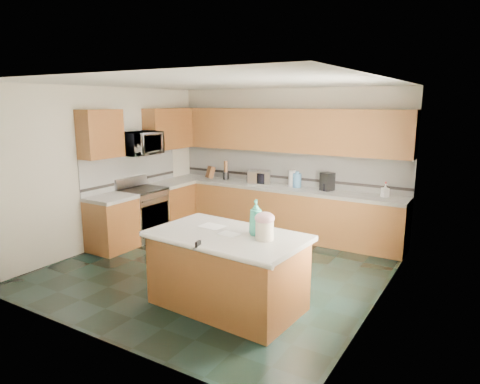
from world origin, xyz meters
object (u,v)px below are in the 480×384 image
Objects in this scene: soap_bottle_island at (256,218)px; toaster_oven at (259,177)px; knife_block at (210,172)px; island_base at (227,273)px; island_top at (227,236)px; treat_jar at (265,230)px; coffee_maker at (327,182)px.

soap_bottle_island is 3.27m from toaster_oven.
knife_block is at bearing 115.30° from soap_bottle_island.
knife_block reaches higher than island_base.
island_top is 4.38× the size of soap_bottle_island.
treat_jar is 4.12m from knife_block.
toaster_oven is (1.13, 0.00, -0.00)m from knife_block.
treat_jar is at bearing -61.67° from coffee_maker.
coffee_maker is (2.48, 0.03, 0.04)m from knife_block.
toaster_oven is at bearing 115.96° from island_base.
coffee_maker is at bearing 110.52° from treat_jar.
knife_block is at bearing -157.71° from coffee_maker.
soap_bottle_island is (0.31, 0.14, 0.24)m from island_top.
island_top is 3.05m from coffee_maker.
soap_bottle_island is (-0.17, 0.11, 0.10)m from treat_jar.
knife_block reaches higher than island_top.
knife_block is 0.59× the size of toaster_oven.
island_base is 5.43× the size of coffee_maker.
treat_jar reaches higher than island_top.
island_top is (0.00, -0.00, 0.46)m from island_base.
island_top is at bearing -28.19° from knife_block.
knife_block is 0.76× the size of coffee_maker.
coffee_maker reaches higher than treat_jar.
island_top is at bearing -162.70° from treat_jar.
soap_bottle_island is (0.31, 0.14, 0.70)m from island_base.
island_top is at bearing -86.17° from island_base.
coffee_maker reaches higher than island_base.
knife_block is at bearing 147.33° from treat_jar.
knife_block is at bearing 131.83° from island_base.
toaster_oven reaches higher than island_top.
island_top is 0.41m from soap_bottle_island.
coffee_maker reaches higher than toaster_oven.
island_top is 3.83m from knife_block.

